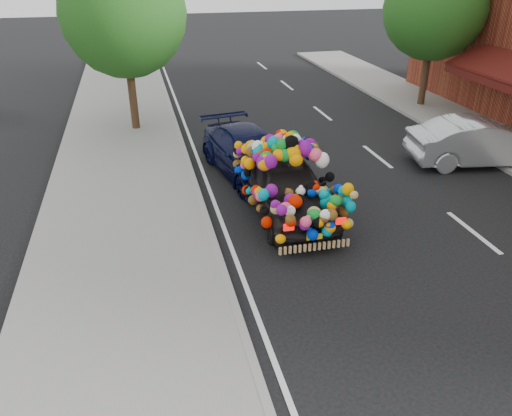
{
  "coord_description": "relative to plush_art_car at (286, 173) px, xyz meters",
  "views": [
    {
      "loc": [
        -3.68,
        -8.6,
        5.75
      ],
      "look_at": [
        -1.59,
        0.03,
        1.23
      ],
      "focal_mm": 35.0,
      "sensor_mm": 36.0,
      "label": 1
    }
  ],
  "objects": [
    {
      "name": "plush_art_car",
      "position": [
        0.0,
        0.0,
        0.0
      ],
      "size": [
        2.04,
        4.37,
        2.07
      ],
      "rotation": [
        0.0,
        0.0,
        -0.0
      ],
      "color": "black",
      "rests_on": "ground"
    },
    {
      "name": "tree_far_b",
      "position": [
        8.35,
        8.0,
        2.84
      ],
      "size": [
        4.0,
        4.0,
        5.9
      ],
      "color": "#332114",
      "rests_on": "ground"
    },
    {
      "name": "sidewalk",
      "position": [
        -3.95,
        -2.0,
        -1.0
      ],
      "size": [
        4.0,
        60.0,
        0.12
      ],
      "primitive_type": "cube",
      "color": "gray",
      "rests_on": "ground"
    },
    {
      "name": "tree_near_sidewalk",
      "position": [
        -3.45,
        7.5,
        2.97
      ],
      "size": [
        4.2,
        4.2,
        6.13
      ],
      "color": "#332114",
      "rests_on": "ground"
    },
    {
      "name": "ground",
      "position": [
        0.35,
        -2.0,
        -1.06
      ],
      "size": [
        100.0,
        100.0,
        0.0
      ],
      "primitive_type": "plane",
      "color": "black",
      "rests_on": "ground"
    },
    {
      "name": "navy_sedan",
      "position": [
        -0.34,
        2.55,
        -0.41
      ],
      "size": [
        2.55,
        4.71,
        1.3
      ],
      "primitive_type": "imported",
      "rotation": [
        0.0,
        0.0,
        0.17
      ],
      "color": "black",
      "rests_on": "ground"
    },
    {
      "name": "kerb",
      "position": [
        -2.0,
        -2.0,
        -0.99
      ],
      "size": [
        0.15,
        60.0,
        0.13
      ],
      "primitive_type": "cube",
      "color": "gray",
      "rests_on": "ground"
    },
    {
      "name": "lane_markings",
      "position": [
        3.95,
        -2.0,
        -1.05
      ],
      "size": [
        6.0,
        50.0,
        0.01
      ],
      "primitive_type": null,
      "color": "silver",
      "rests_on": "ground"
    },
    {
      "name": "silver_hatchback",
      "position": [
        6.64,
        1.72,
        -0.35
      ],
      "size": [
        4.45,
        2.13,
        1.41
      ],
      "primitive_type": "imported",
      "rotation": [
        0.0,
        0.0,
        1.42
      ],
      "color": "#ABAFB2",
      "rests_on": "ground"
    }
  ]
}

